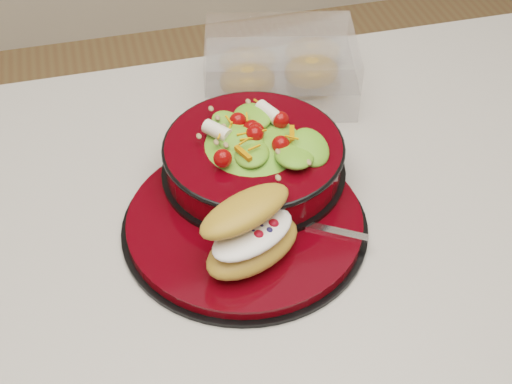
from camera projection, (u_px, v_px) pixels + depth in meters
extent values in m
cube|color=white|center=(337.00, 374.00, 1.30)|extent=(1.16, 0.66, 0.86)
cube|color=beige|center=(363.00, 196.00, 0.99)|extent=(1.24, 0.74, 0.04)
cylinder|color=black|center=(245.00, 226.00, 0.91)|extent=(0.31, 0.31, 0.01)
cylinder|color=#4D0207|center=(245.00, 221.00, 0.91)|extent=(0.30, 0.30, 0.01)
torus|color=black|center=(254.00, 222.00, 0.90)|extent=(0.17, 0.17, 0.01)
cylinder|color=black|center=(254.00, 171.00, 0.96)|extent=(0.25, 0.25, 0.01)
cylinder|color=#4D0207|center=(254.00, 157.00, 0.94)|extent=(0.23, 0.23, 0.04)
torus|color=black|center=(253.00, 146.00, 0.93)|extent=(0.24, 0.24, 0.01)
ellipsoid|color=#578E27|center=(253.00, 147.00, 0.93)|extent=(0.20, 0.20, 0.08)
sphere|color=#B30907|center=(290.00, 114.00, 0.91)|extent=(0.02, 0.02, 0.02)
sphere|color=#B30907|center=(269.00, 99.00, 0.93)|extent=(0.02, 0.02, 0.02)
sphere|color=#B30907|center=(236.00, 99.00, 0.93)|extent=(0.02, 0.02, 0.02)
sphere|color=#B30907|center=(216.00, 115.00, 0.91)|extent=(0.02, 0.02, 0.02)
sphere|color=#B30907|center=(223.00, 135.00, 0.88)|extent=(0.02, 0.02, 0.02)
sphere|color=#B30907|center=(254.00, 144.00, 0.86)|extent=(0.02, 0.02, 0.02)
sphere|color=#B30907|center=(285.00, 134.00, 0.88)|extent=(0.02, 0.02, 0.02)
cylinder|color=silver|center=(269.00, 97.00, 0.94)|extent=(0.04, 0.04, 0.02)
cylinder|color=silver|center=(216.00, 115.00, 0.91)|extent=(0.04, 0.04, 0.02)
cube|color=orange|center=(243.00, 137.00, 0.87)|extent=(0.03, 0.03, 0.01)
cube|color=orange|center=(293.00, 118.00, 0.90)|extent=(0.03, 0.02, 0.01)
ellipsoid|color=#BD8039|center=(253.00, 247.00, 0.84)|extent=(0.15, 0.12, 0.04)
ellipsoid|color=white|center=(253.00, 234.00, 0.82)|extent=(0.13, 0.10, 0.02)
ellipsoid|color=#BD8039|center=(249.00, 210.00, 0.82)|extent=(0.14, 0.11, 0.03)
sphere|color=red|center=(235.00, 234.00, 0.82)|extent=(0.01, 0.01, 0.01)
sphere|color=red|center=(258.00, 236.00, 0.81)|extent=(0.01, 0.01, 0.01)
sphere|color=red|center=(273.00, 224.00, 0.83)|extent=(0.01, 0.01, 0.01)
sphere|color=#191947|center=(245.00, 228.00, 0.82)|extent=(0.01, 0.01, 0.01)
sphere|color=#191947|center=(261.00, 228.00, 0.82)|extent=(0.01, 0.01, 0.01)
sphere|color=#191947|center=(253.00, 233.00, 0.82)|extent=(0.01, 0.01, 0.01)
sphere|color=#191947|center=(269.00, 231.00, 0.82)|extent=(0.01, 0.01, 0.01)
cube|color=silver|center=(320.00, 228.00, 0.88)|extent=(0.11, 0.07, 0.00)
cube|color=silver|center=(262.00, 215.00, 0.90)|extent=(0.04, 0.04, 0.00)
cube|color=white|center=(280.00, 78.00, 1.11)|extent=(0.26, 0.21, 0.05)
cube|color=white|center=(280.00, 52.00, 1.08)|extent=(0.26, 0.21, 0.04)
ellipsoid|color=#BD8039|center=(248.00, 81.00, 1.10)|extent=(0.09, 0.07, 0.04)
ellipsoid|color=#BD8039|center=(311.00, 72.00, 1.12)|extent=(0.09, 0.07, 0.04)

